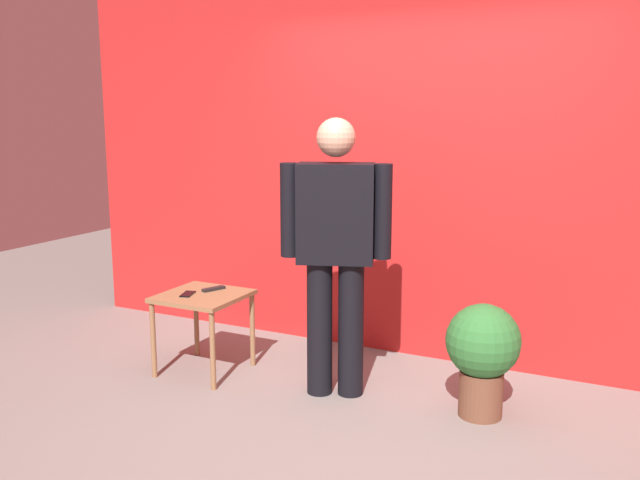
% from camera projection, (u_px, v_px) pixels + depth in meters
% --- Properties ---
extents(ground_plane, '(12.00, 12.00, 0.00)m').
position_uv_depth(ground_plane, '(337.00, 435.00, 3.92)').
color(ground_plane, gray).
extents(back_wall_red, '(5.89, 0.12, 2.99)m').
position_uv_depth(back_wall_red, '(426.00, 153.00, 4.95)').
color(back_wall_red, red).
rests_on(back_wall_red, ground_plane).
extents(standing_person, '(0.69, 0.38, 1.76)m').
position_uv_depth(standing_person, '(336.00, 244.00, 4.32)').
color(standing_person, black).
rests_on(standing_person, ground_plane).
extents(side_table, '(0.55, 0.55, 0.56)m').
position_uv_depth(side_table, '(203.00, 305.00, 4.78)').
color(side_table, olive).
rests_on(side_table, ground_plane).
extents(cell_phone, '(0.11, 0.16, 0.01)m').
position_uv_depth(cell_phone, '(188.00, 294.00, 4.74)').
color(cell_phone, black).
rests_on(cell_phone, side_table).
extents(tv_remote, '(0.11, 0.17, 0.02)m').
position_uv_depth(tv_remote, '(214.00, 289.00, 4.86)').
color(tv_remote, black).
rests_on(tv_remote, side_table).
extents(potted_plant, '(0.44, 0.44, 0.69)m').
position_uv_depth(potted_plant, '(483.00, 351.00, 4.09)').
color(potted_plant, brown).
rests_on(potted_plant, ground_plane).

